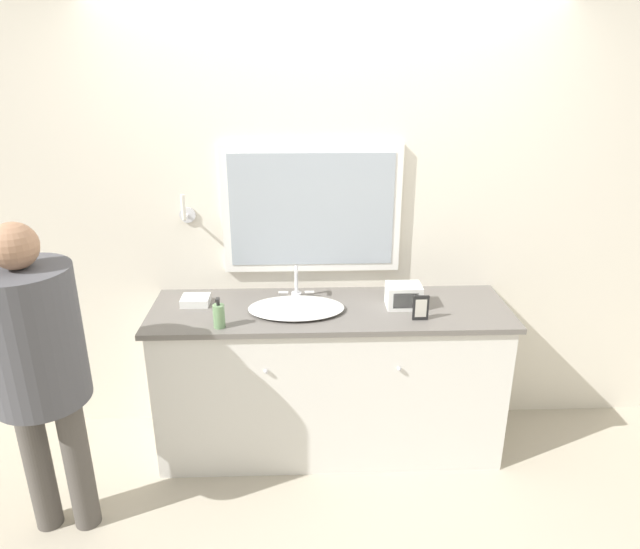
# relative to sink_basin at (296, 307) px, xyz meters

# --- Properties ---
(ground_plane) EXTENTS (14.00, 14.00, 0.00)m
(ground_plane) POSITION_rel_sink_basin_xyz_m (0.19, -0.29, -0.92)
(ground_plane) COLOR #B2A893
(wall_back) EXTENTS (8.00, 0.18, 2.55)m
(wall_back) POSITION_rel_sink_basin_xyz_m (0.18, 0.35, 0.36)
(wall_back) COLOR silver
(wall_back) RESTS_ON ground_plane
(vanity_counter) EXTENTS (1.99, 0.60, 0.90)m
(vanity_counter) POSITION_rel_sink_basin_xyz_m (0.19, 0.02, -0.47)
(vanity_counter) COLOR silver
(vanity_counter) RESTS_ON ground_plane
(sink_basin) EXTENTS (0.53, 0.39, 0.20)m
(sink_basin) POSITION_rel_sink_basin_xyz_m (0.00, 0.00, 0.00)
(sink_basin) COLOR white
(sink_basin) RESTS_ON vanity_counter
(soap_bottle) EXTENTS (0.06, 0.06, 0.17)m
(soap_bottle) POSITION_rel_sink_basin_xyz_m (-0.39, -0.19, 0.05)
(soap_bottle) COLOR #709966
(soap_bottle) RESTS_ON vanity_counter
(appliance_box) EXTENTS (0.19, 0.15, 0.13)m
(appliance_box) POSITION_rel_sink_basin_xyz_m (0.59, 0.03, 0.05)
(appliance_box) COLOR white
(appliance_box) RESTS_ON vanity_counter
(picture_frame) EXTENTS (0.08, 0.01, 0.14)m
(picture_frame) POSITION_rel_sink_basin_xyz_m (0.65, -0.14, 0.05)
(picture_frame) COLOR black
(picture_frame) RESTS_ON vanity_counter
(hand_towel_near_sink) EXTENTS (0.15, 0.13, 0.05)m
(hand_towel_near_sink) POSITION_rel_sink_basin_xyz_m (-0.57, 0.10, 0.00)
(hand_towel_near_sink) COLOR white
(hand_towel_near_sink) RESTS_ON vanity_counter
(person) EXTENTS (0.42, 0.42, 1.57)m
(person) POSITION_rel_sink_basin_xyz_m (-1.16, -0.56, 0.04)
(person) COLOR #514C47
(person) RESTS_ON ground_plane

